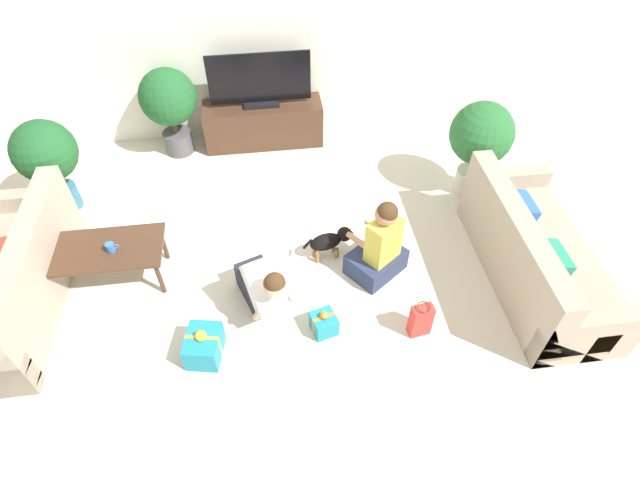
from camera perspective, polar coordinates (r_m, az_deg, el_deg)
The scene contains 17 objects.
ground_plane at distance 4.92m, azimuth -4.56°, elevation -4.60°, with size 16.00×16.00×0.00m, color beige.
wall_back at distance 6.27m, azimuth -7.31°, elevation 22.38°, with size 8.40×0.06×2.60m.
sofa_left at distance 5.31m, azimuth -31.76°, elevation -4.21°, with size 0.87×1.98×0.82m.
sofa_right at distance 5.14m, azimuth 23.29°, elevation -1.71°, with size 0.87×1.98×0.82m.
coffee_table at distance 5.03m, azimuth -23.32°, elevation -1.26°, with size 1.06×0.56×0.44m.
tv_console at distance 6.50m, azimuth -6.45°, elevation 13.05°, with size 1.46×0.44×0.54m.
tv at distance 6.21m, azimuth -6.89°, elevation 17.41°, with size 1.21×0.20×0.66m.
potted_plant_corner_right at distance 5.69m, azimuth 17.87°, elevation 11.05°, with size 0.68×0.68×1.11m.
potted_plant_back_left at distance 6.33m, azimuth -16.88°, elevation 14.87°, with size 0.67×0.67×1.10m.
potted_plant_corner_left at distance 5.92m, azimuth -28.82°, elevation 8.51°, with size 0.65×0.65×1.08m.
person_kneeling at distance 4.45m, azimuth -6.36°, elevation -5.26°, with size 0.55×0.82×0.78m.
person_sitting at distance 4.76m, azimuth 6.83°, elevation -0.88°, with size 0.66×0.63×0.92m.
dog at distance 4.97m, azimuth 1.24°, elevation -0.04°, with size 0.53×0.23×0.33m.
gift_box_a at distance 4.43m, azimuth -13.13°, elevation -11.67°, with size 0.34×0.39×0.33m.
gift_box_b at distance 4.48m, azimuth 0.45°, elevation -9.49°, with size 0.26×0.26×0.26m.
gift_bag_a at distance 4.49m, azimuth 11.44°, elevation -8.95°, with size 0.20×0.14×0.38m.
mug at distance 4.92m, azimuth -22.80°, elevation -0.78°, with size 0.12×0.08×0.09m.
Camera 1 is at (-0.02, -3.12, 3.81)m, focal length 28.00 mm.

